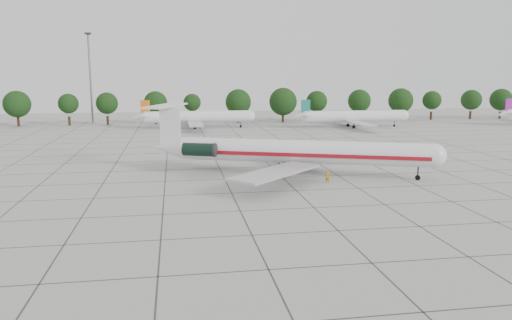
% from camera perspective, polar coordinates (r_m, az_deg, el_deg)
% --- Properties ---
extents(ground, '(260.00, 260.00, 0.00)m').
position_cam_1_polar(ground, '(60.16, -2.81, -3.80)').
color(ground, '#A6A59E').
rests_on(ground, ground).
extents(apron_joints, '(170.00, 170.00, 0.02)m').
position_cam_1_polar(apron_joints, '(74.74, -4.11, -1.10)').
color(apron_joints, '#383838').
rests_on(apron_joints, ground).
extents(main_airliner, '(40.35, 30.61, 9.75)m').
position_cam_1_polar(main_airliner, '(70.28, 3.48, 1.05)').
color(main_airliner, silver).
rests_on(main_airliner, ground).
extents(ground_crew, '(0.64, 0.44, 1.72)m').
position_cam_1_polar(ground_crew, '(65.96, 8.14, -1.90)').
color(ground_crew, '#BF7E0B').
rests_on(ground_crew, ground).
extents(bg_airliner_c, '(28.24, 27.20, 7.40)m').
position_cam_1_polar(bg_airliner_c, '(131.40, -6.71, 4.90)').
color(bg_airliner_c, silver).
rests_on(bg_airliner_c, ground).
extents(bg_airliner_d, '(28.24, 27.20, 7.40)m').
position_cam_1_polar(bg_airliner_d, '(134.72, 11.15, 4.90)').
color(bg_airliner_d, silver).
rests_on(bg_airliner_d, ground).
extents(tree_line, '(249.86, 8.44, 10.22)m').
position_cam_1_polar(tree_line, '(143.41, -11.41, 6.42)').
color(tree_line, '#332114').
rests_on(tree_line, ground).
extents(floodlight_mast, '(1.60, 1.60, 25.45)m').
position_cam_1_polar(floodlight_mast, '(151.90, -18.44, 9.43)').
color(floodlight_mast, slate).
rests_on(floodlight_mast, ground).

